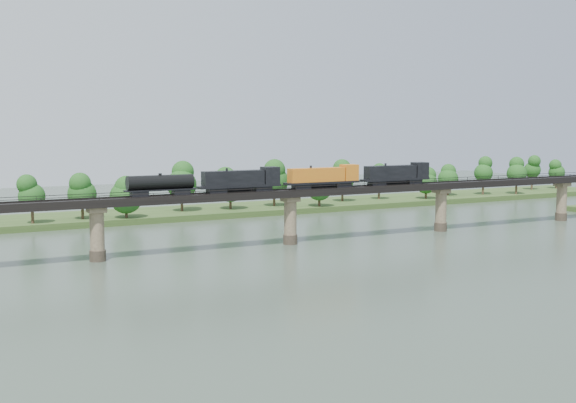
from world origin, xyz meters
name	(u,v)px	position (x,y,z in m)	size (l,w,h in m)	color
ground	(372,269)	(0.00, 0.00, 0.00)	(400.00, 400.00, 0.00)	#334134
far_bank	(197,212)	(0.00, 85.00, 0.80)	(300.00, 24.00, 1.60)	#2D461C
bridge	(290,218)	(0.00, 30.00, 5.46)	(236.00, 30.00, 11.50)	#473A2D
bridge_superstructure	(290,188)	(0.00, 30.00, 11.79)	(220.00, 4.90, 0.75)	black
far_treeline	(173,186)	(-8.21, 80.52, 8.83)	(289.06, 17.54, 13.60)	#382619
freight_train	(296,178)	(1.40, 30.00, 13.80)	(70.09, 2.73, 4.82)	black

